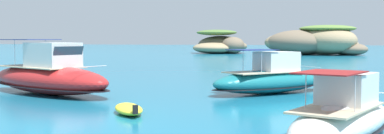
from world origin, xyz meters
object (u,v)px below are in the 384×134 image
(islet_large, at_px, (312,42))
(islet_small, at_px, (222,45))
(dinghy_tender, at_px, (129,109))
(motorboat_teal, at_px, (271,79))
(motorboat_red, at_px, (49,77))
(motorboat_white, at_px, (343,118))

(islet_large, xyz_separation_m, islet_small, (-18.66, 4.77, -0.62))
(islet_large, distance_m, dinghy_tender, 76.43)
(islet_small, height_order, motorboat_teal, islet_small)
(islet_small, bearing_deg, islet_large, -14.33)
(islet_large, bearing_deg, dinghy_tender, -97.56)
(islet_large, xyz_separation_m, dinghy_tender, (-10.05, -75.73, -2.21))
(islet_small, relative_size, motorboat_red, 1.57)
(motorboat_red, bearing_deg, islet_small, 91.14)
(motorboat_teal, bearing_deg, dinghy_tender, -121.69)
(motorboat_white, height_order, dinghy_tender, motorboat_white)
(motorboat_white, height_order, motorboat_red, motorboat_red)
(islet_large, relative_size, motorboat_red, 2.20)
(motorboat_teal, xyz_separation_m, motorboat_red, (-12.75, -3.25, 0.18))
(motorboat_white, distance_m, motorboat_red, 18.15)
(islet_small, distance_m, motorboat_white, 85.57)
(islet_small, bearing_deg, motorboat_red, -88.86)
(islet_small, bearing_deg, dinghy_tender, -83.90)
(islet_small, distance_m, motorboat_red, 74.67)
(motorboat_red, bearing_deg, islet_large, 76.19)
(motorboat_white, distance_m, dinghy_tender, 9.17)
(islet_large, distance_m, motorboat_red, 71.98)
(islet_small, bearing_deg, motorboat_teal, -78.73)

